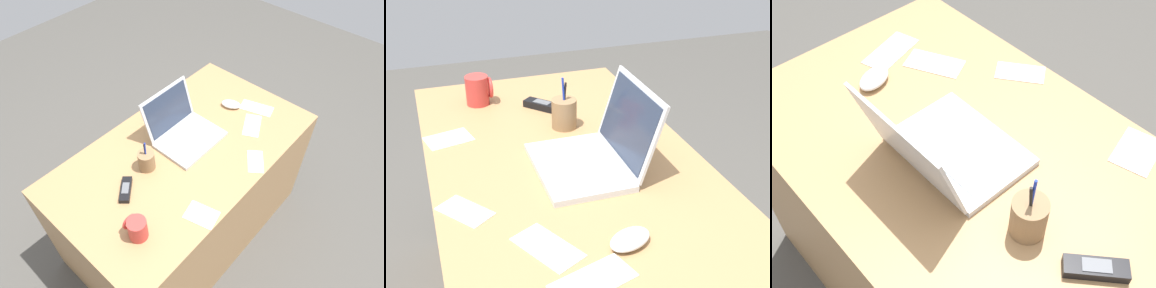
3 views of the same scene
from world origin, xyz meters
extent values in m
cube|color=#A87C4F|center=(0.00, 0.00, 0.36)|extent=(1.34, 0.77, 0.73)
cube|color=silver|center=(0.07, 0.02, 0.73)|extent=(0.32, 0.23, 0.02)
cube|color=silver|center=(0.07, 0.04, 0.74)|extent=(0.26, 0.11, 0.00)
cube|color=silver|center=(0.07, -0.05, 0.74)|extent=(0.09, 0.05, 0.00)
cube|color=silver|center=(0.07, 0.17, 0.85)|extent=(0.31, 0.07, 0.22)
cube|color=#283347|center=(0.07, 0.16, 0.85)|extent=(0.28, 0.06, 0.19)
ellipsoid|color=white|center=(0.42, 0.03, 0.74)|extent=(0.10, 0.12, 0.03)
cube|color=black|center=(-0.36, 0.03, 0.74)|extent=(0.13, 0.12, 0.02)
cube|color=#595B60|center=(-0.36, 0.03, 0.75)|extent=(0.07, 0.06, 0.00)
cylinder|color=olive|center=(-0.19, 0.06, 0.77)|extent=(0.08, 0.08, 0.10)
cylinder|color=#1933B2|center=(-0.19, 0.06, 0.82)|extent=(0.01, 0.02, 0.15)
cylinder|color=black|center=(-0.20, 0.06, 0.81)|extent=(0.01, 0.02, 0.13)
cube|color=white|center=(-0.23, -0.31, 0.73)|extent=(0.13, 0.16, 0.00)
cube|color=white|center=(0.17, -0.31, 0.73)|extent=(0.16, 0.14, 0.00)
cube|color=white|center=(0.37, -0.15, 0.73)|extent=(0.19, 0.15, 0.00)
cube|color=white|center=(0.50, -0.09, 0.73)|extent=(0.13, 0.19, 0.00)
camera|label=1|loc=(-0.85, -0.80, 2.04)|focal=33.05mm
camera|label=2|loc=(1.28, -0.38, 1.49)|focal=49.70mm
camera|label=3|loc=(-0.53, 0.55, 1.65)|focal=46.29mm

